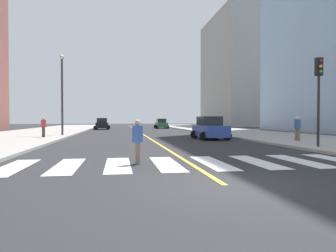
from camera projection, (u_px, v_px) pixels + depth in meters
ground_plane at (225, 185)px, 7.89m from camera, size 220.00×220.00×0.00m
sidewalk_kerb_east at (277, 136)px, 29.55m from camera, size 10.00×120.00×0.15m
sidewalk_kerb_west at (2, 139)px, 25.72m from camera, size 10.00×120.00×0.15m
crosswalk_paint at (190, 163)px, 11.84m from camera, size 13.50×4.00×0.01m
lane_divider_paint at (136, 130)px, 47.38m from camera, size 0.16×80.00×0.01m
parking_garage_concrete at (248, 72)px, 77.09m from camera, size 18.00×24.00×26.77m
car_black_nearest at (102, 124)px, 50.70m from camera, size 2.68×4.24×1.87m
car_green_second at (161, 124)px, 56.31m from camera, size 2.53×4.01×1.78m
car_blue_third at (210, 129)px, 26.13m from camera, size 2.79×4.36×1.92m
traffic_light_near_corner at (319, 84)px, 17.35m from camera, size 0.36×0.41×4.96m
pedestrian_crossing at (138, 140)px, 11.60m from camera, size 0.41×0.41×1.67m
pedestrian_waiting_east at (298, 127)px, 22.26m from camera, size 0.43×0.43×1.75m
pedestrian_walking_west at (43, 126)px, 26.50m from camera, size 0.42×0.42×1.70m
street_lamp at (62, 88)px, 30.21m from camera, size 0.44×0.44×7.78m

